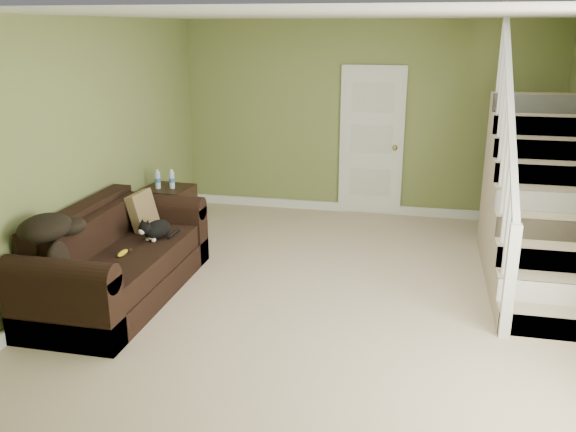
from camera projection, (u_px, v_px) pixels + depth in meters
The scene contains 15 objects.
floor at pixel (333, 290), 6.05m from camera, with size 5.00×5.50×0.01m, color #C1A88B.
ceiling at pixel (339, 15), 5.27m from camera, with size 5.00×5.50×0.01m, color white.
wall_back at pixel (365, 120), 8.22m from camera, with size 5.00×0.04×2.60m, color olive.
wall_front at pixel (258, 274), 3.10m from camera, with size 5.00×0.04×2.60m, color olive.
wall_left at pixel (92, 150), 6.18m from camera, with size 0.04×5.50×2.60m, color olive.
baseboard_back at pixel (362, 208), 8.56m from camera, with size 5.00×0.04×0.12m, color white.
baseboard_left at pixel (105, 264), 6.54m from camera, with size 0.04×5.50×0.12m, color white.
door at pixel (371, 142), 8.25m from camera, with size 0.86×0.12×2.02m.
staircase at pixel (538, 213), 6.34m from camera, with size 1.00×2.51×2.82m.
sofa at pixel (116, 263), 5.84m from camera, with size 0.96×2.22×0.88m.
side_table at pixel (169, 213), 7.43m from camera, with size 0.58×0.58×0.88m.
cat at pixel (156, 230), 6.05m from camera, with size 0.28×0.52×0.25m.
banana at pixel (123, 253), 5.63m from camera, with size 0.05×0.17×0.05m, color yellow.
throw_pillow at pixel (143, 211), 6.35m from camera, with size 0.10×0.39×0.39m, color #503720.
throw_blanket at pixel (45, 228), 5.05m from camera, with size 0.39×0.52×0.21m, color black.
Camera 1 is at (0.77, -5.52, 2.51)m, focal length 38.00 mm.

